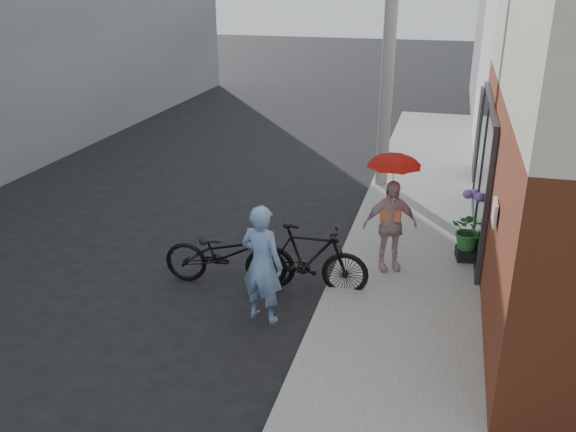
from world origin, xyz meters
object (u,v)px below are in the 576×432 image
at_px(kimono_woman, 390,225).
at_px(planter, 467,254).
at_px(bike_right, 309,259).
at_px(officer, 262,264).
at_px(bike_left, 226,254).
at_px(utility_pole, 390,31).

distance_m(kimono_woman, planter, 1.59).
bearing_deg(planter, bike_right, -146.50).
relative_size(officer, bike_left, 0.89).
distance_m(bike_left, bike_right, 1.34).
relative_size(officer, planter, 4.86).
xyz_separation_m(officer, bike_left, (-0.89, 0.89, -0.36)).
bearing_deg(officer, bike_right, -100.55).
distance_m(utility_pole, officer, 6.78).
height_order(utility_pole, officer, utility_pole).
distance_m(utility_pole, bike_left, 6.34).
bearing_deg(bike_right, utility_pole, -8.05).
xyz_separation_m(officer, bike_right, (0.45, 0.97, -0.32)).
relative_size(kimono_woman, planter, 4.20).
distance_m(bike_left, kimono_woman, 2.67).
distance_m(officer, bike_right, 1.11).
relative_size(officer, kimono_woman, 1.16).
distance_m(bike_right, planter, 2.90).
bearing_deg(officer, planter, -123.88).
height_order(bike_left, planter, bike_left).
relative_size(officer, bike_right, 0.94).
bearing_deg(utility_pole, kimono_woman, -81.71).
height_order(bike_left, kimono_woman, kimono_woman).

